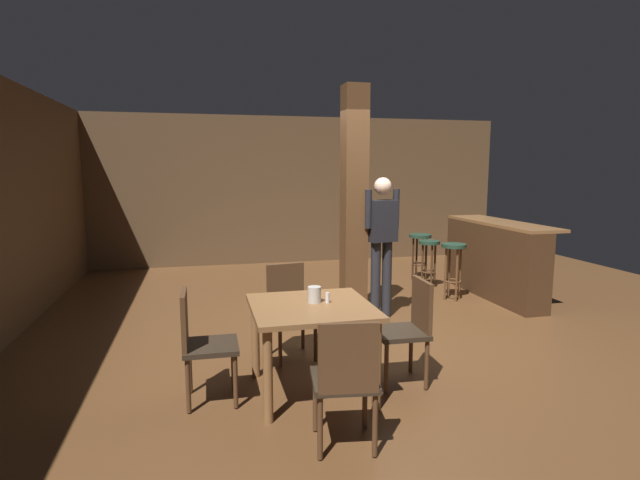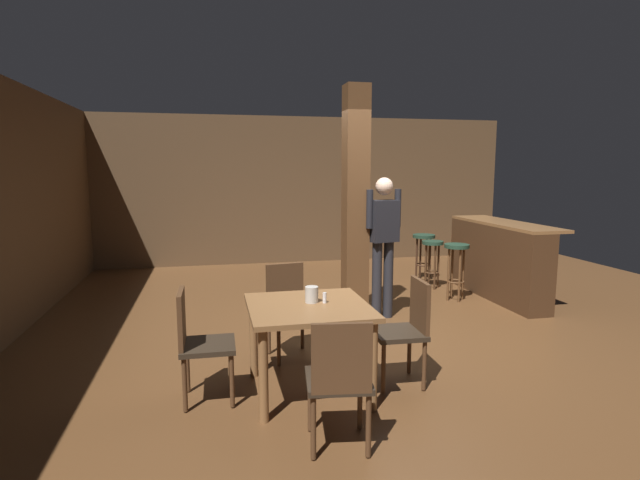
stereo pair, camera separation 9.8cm
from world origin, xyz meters
name	(u,v)px [view 2 (the right image)]	position (x,y,z in m)	size (l,w,h in m)	color
ground_plane	(384,333)	(0.00, 0.00, 0.00)	(10.80, 10.80, 0.00)	brown
wall_back	(307,190)	(0.00, 4.50, 1.40)	(8.00, 0.10, 2.80)	brown
pillar	(355,204)	(-0.15, 0.69, 1.40)	(0.28, 0.28, 2.80)	brown
dining_table	(309,319)	(-1.11, -1.25, 0.62)	(0.97, 0.97, 0.74)	brown
chair_east	(406,326)	(-0.27, -1.26, 0.51)	(0.44, 0.44, 0.89)	#2D2319
chair_west	(198,339)	(-1.99, -1.22, 0.51)	(0.43, 0.43, 0.89)	#2D2319
chair_south	(340,377)	(-1.08, -2.14, 0.51)	(0.47, 0.47, 0.89)	#2D2319
chair_north	(288,305)	(-1.14, -0.41, 0.51)	(0.48, 0.48, 0.89)	#2D2319
napkin_cup	(312,295)	(-1.07, -1.19, 0.81)	(0.11, 0.11, 0.13)	beige
salt_shaker	(325,298)	(-0.97, -1.23, 0.78)	(0.03, 0.03, 0.09)	silver
standing_person	(383,237)	(0.17, 0.58, 1.00)	(0.47, 0.26, 1.72)	black
bar_counter	(497,259)	(2.09, 1.16, 0.55)	(0.56, 2.06, 1.08)	brown
bar_stool_near	(456,259)	(1.44, 1.14, 0.59)	(0.34, 0.34, 0.79)	#1E3828
bar_stool_mid	(432,253)	(1.43, 1.87, 0.54)	(0.32, 0.32, 0.73)	#1E3828
bar_stool_far	(424,246)	(1.53, 2.42, 0.57)	(0.36, 0.36, 0.75)	#1E3828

